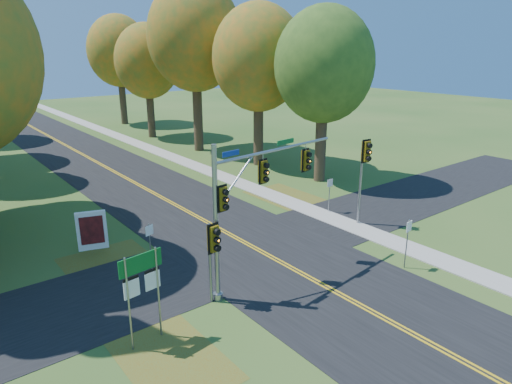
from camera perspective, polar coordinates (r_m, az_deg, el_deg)
ground at (r=22.15m, az=3.05°, el=-8.75°), size 160.00×160.00×0.00m
road_main at (r=22.15m, az=3.05°, el=-8.73°), size 8.00×160.00×0.02m
road_cross at (r=23.54m, az=-0.16°, el=-7.03°), size 60.00×6.00×0.02m
centerline_left at (r=22.08m, az=2.86°, el=-8.77°), size 0.10×160.00×0.01m
centerline_right at (r=22.20m, az=3.25°, el=-8.62°), size 0.10×160.00×0.01m
sidewalk_east at (r=26.29m, az=13.35°, el=-4.74°), size 1.60×160.00×0.06m
leaf_patch_w_near at (r=22.30m, az=-16.96°, el=-9.36°), size 4.00×6.00×0.00m
leaf_patch_e at (r=30.49m, az=5.32°, el=-1.19°), size 3.50×8.00×0.00m
leaf_patch_w_far at (r=16.44m, az=-10.77°, el=-19.57°), size 3.00×5.00×0.00m
tree_e_a at (r=34.19m, az=8.50°, el=15.36°), size 7.20×7.20×12.73m
tree_e_b at (r=38.82m, az=0.32°, el=16.36°), size 7.60×7.60×13.33m
tree_e_c at (r=44.89m, az=-7.63°, el=18.67°), size 8.80×8.80×15.79m
tree_e_d at (r=52.74m, az=-13.42°, el=15.57°), size 7.00×7.00×12.32m
tree_e_e at (r=63.02m, az=-16.77°, el=16.48°), size 7.80×7.80×13.74m
traffic_mast at (r=18.56m, az=-0.85°, el=-0.22°), size 7.09×1.28×6.46m
east_signal_pole at (r=26.03m, az=13.44°, el=3.81°), size 0.58×0.67×5.03m
ped_signal_pole at (r=17.79m, az=-5.38°, el=-6.56°), size 0.55×0.63×3.47m
route_sign_cluster at (r=16.01m, az=-14.06°, el=-10.60°), size 1.60×0.26×3.45m
info_kiosk at (r=24.50m, az=-19.82°, el=-4.57°), size 1.46×0.65×2.03m
reg_sign_e_north at (r=28.33m, az=9.19°, el=0.36°), size 0.42×0.08×2.20m
reg_sign_e_south at (r=22.03m, az=18.46°, el=-5.15°), size 0.46×0.10×2.41m
reg_sign_w at (r=21.34m, az=-13.14°, el=-5.69°), size 0.42×0.16×2.27m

